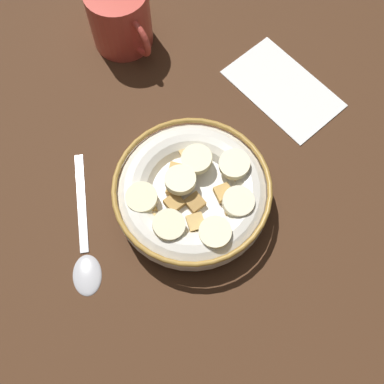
# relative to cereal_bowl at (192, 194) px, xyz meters

# --- Properties ---
(ground_plane) EXTENTS (1.31, 1.31, 0.02)m
(ground_plane) POSITION_rel_cereal_bowl_xyz_m (-0.00, 0.00, -0.04)
(ground_plane) COLOR #472B19
(cereal_bowl) EXTENTS (0.18, 0.18, 0.06)m
(cereal_bowl) POSITION_rel_cereal_bowl_xyz_m (0.00, 0.00, 0.00)
(cereal_bowl) COLOR silver
(cereal_bowl) RESTS_ON ground_plane
(spoon) EXTENTS (0.17, 0.10, 0.01)m
(spoon) POSITION_rel_cereal_bowl_xyz_m (-0.02, -0.14, -0.02)
(spoon) COLOR #B7B7BC
(spoon) RESTS_ON ground_plane
(coffee_mug) EXTENTS (0.11, 0.08, 0.09)m
(coffee_mug) POSITION_rel_cereal_bowl_xyz_m (-0.25, 0.07, 0.02)
(coffee_mug) COLOR #D84C3F
(coffee_mug) RESTS_ON ground_plane
(folded_napkin) EXTENTS (0.16, 0.10, 0.00)m
(folded_napkin) POSITION_rel_cereal_bowl_xyz_m (-0.06, 0.20, -0.02)
(folded_napkin) COLOR white
(folded_napkin) RESTS_ON ground_plane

